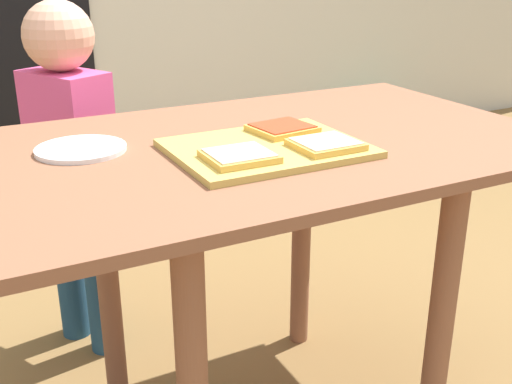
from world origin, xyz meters
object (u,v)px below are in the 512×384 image
Objects in this scene: cutting_board at (267,148)px; garden_hose_coil at (377,136)px; dining_table at (261,194)px; pizza_slice_far_right at (283,129)px; plate_white_left at (81,149)px; pizza_slice_near_right at (326,144)px; child_left at (72,157)px; pizza_slice_near_left at (239,156)px.

cutting_board is 2.97m from garden_hose_coil.
pizza_slice_far_right is (0.05, -0.00, 0.15)m from dining_table.
cutting_board is 2.07× the size of plate_white_left.
pizza_slice_far_right is at bearing -4.72° from dining_table.
pizza_slice_far_right is 0.43m from plate_white_left.
cutting_board is 3.00× the size of pizza_slice_near_right.
dining_table is 0.66m from child_left.
plate_white_left is (-0.37, 0.11, 0.13)m from dining_table.
pizza_slice_far_right is at bearing 97.32° from pizza_slice_near_right.
pizza_slice_far_right is at bearing 37.15° from pizza_slice_near_left.
pizza_slice_near_right and pizza_slice_far_right have the same top height.
dining_table reaches higher than garden_hose_coil.
child_left is at bearing 81.85° from plate_white_left.
pizza_slice_near_right reaches higher than garden_hose_coil.
pizza_slice_near_left is 1.01× the size of pizza_slice_near_right.
cutting_board reaches higher than garden_hose_coil.
pizza_slice_near_left is at bearing -76.36° from child_left.
pizza_slice_far_right is (-0.02, 0.14, 0.00)m from pizza_slice_near_right.
pizza_slice_near_right is (0.07, -0.14, 0.15)m from dining_table.
plate_white_left is at bearing 152.06° from cutting_board.
garden_hose_coil is (2.24, 1.42, -0.59)m from child_left.
child_left is at bearing 103.64° from pizza_slice_near_left.
plate_white_left is at bearing -140.39° from garden_hose_coil.
child_left is (0.07, 0.49, -0.17)m from plate_white_left.
dining_table is at bearing 175.28° from pizza_slice_far_right.
pizza_slice_near_right is at bearing -36.83° from cutting_board.
child_left reaches higher than cutting_board.
garden_hose_coil is at bearing 49.11° from pizza_slice_near_right.
garden_hose_coil is at bearing 46.70° from cutting_board.
garden_hose_coil is (2.06, 2.15, -0.78)m from pizza_slice_near_left.
pizza_slice_far_right is 2.87m from garden_hose_coil.
cutting_board is at bearing -109.95° from dining_table.
pizza_slice_near_right reaches higher than cutting_board.
dining_table is 2.87m from garden_hose_coil.
child_left is (-0.18, 0.73, -0.18)m from pizza_slice_near_left.
child_left is (-0.35, 0.60, -0.18)m from pizza_slice_far_right.
pizza_slice_far_right is at bearing -14.95° from plate_white_left.
pizza_slice_near_left is at bearing -142.85° from pizza_slice_far_right.
child_left reaches higher than pizza_slice_near_left.
child_left reaches higher than garden_hose_coil.
pizza_slice_near_left reaches higher than garden_hose_coil.
child_left is at bearing 116.35° from pizza_slice_near_right.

